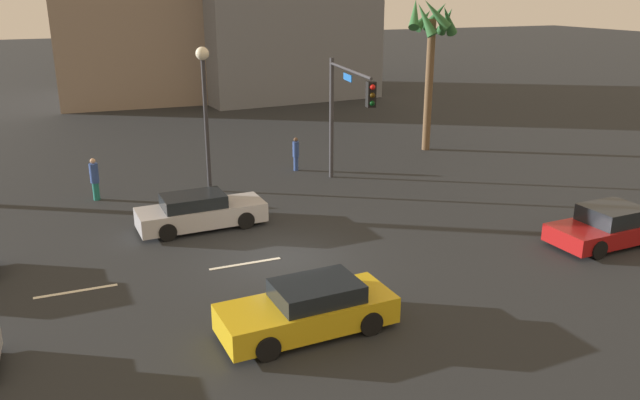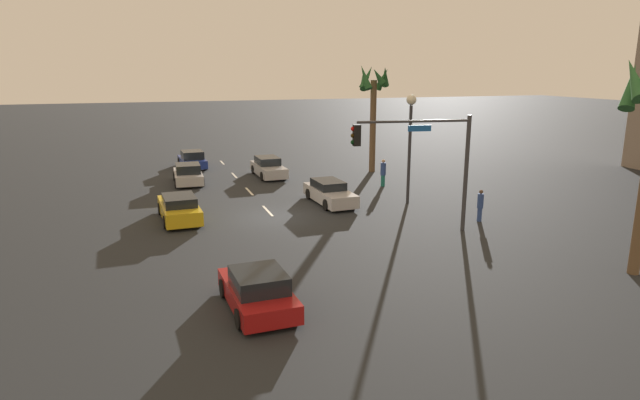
{
  "view_description": "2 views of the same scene",
  "coord_description": "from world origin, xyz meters",
  "px_view_note": "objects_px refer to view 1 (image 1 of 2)",
  "views": [
    {
      "loc": [
        -6.28,
        -18.31,
        8.43
      ],
      "look_at": [
        1.98,
        1.58,
        1.28
      ],
      "focal_mm": 35.65,
      "sensor_mm": 36.0,
      "label": 1
    },
    {
      "loc": [
        26.92,
        -6.37,
        7.58
      ],
      "look_at": [
        2.18,
        1.88,
        1.28
      ],
      "focal_mm": 30.37,
      "sensor_mm": 36.0,
      "label": 2
    }
  ],
  "objects_px": {
    "car_4": "(200,212)",
    "traffic_signal": "(345,104)",
    "pedestrian_1": "(95,178)",
    "palm_tree_0": "(432,35)",
    "car_0": "(309,309)",
    "pedestrian_0": "(296,153)",
    "streetlamp": "(205,92)",
    "car_3": "(607,227)"
  },
  "relations": [
    {
      "from": "car_3",
      "to": "pedestrian_1",
      "type": "distance_m",
      "value": 19.98
    },
    {
      "from": "streetlamp",
      "to": "pedestrian_1",
      "type": "distance_m",
      "value": 5.83
    },
    {
      "from": "car_4",
      "to": "palm_tree_0",
      "type": "height_order",
      "value": "palm_tree_0"
    },
    {
      "from": "traffic_signal",
      "to": "streetlamp",
      "type": "xyz_separation_m",
      "value": [
        -5.53,
        2.08,
        0.52
      ]
    },
    {
      "from": "palm_tree_0",
      "to": "car_3",
      "type": "bearing_deg",
      "value": -95.79
    },
    {
      "from": "car_0",
      "to": "pedestrian_1",
      "type": "distance_m",
      "value": 14.16
    },
    {
      "from": "streetlamp",
      "to": "palm_tree_0",
      "type": "bearing_deg",
      "value": 12.75
    },
    {
      "from": "car_4",
      "to": "pedestrian_0",
      "type": "xyz_separation_m",
      "value": [
        6.04,
        6.02,
        0.25
      ]
    },
    {
      "from": "pedestrian_1",
      "to": "car_0",
      "type": "bearing_deg",
      "value": -72.4
    },
    {
      "from": "car_0",
      "to": "streetlamp",
      "type": "height_order",
      "value": "streetlamp"
    },
    {
      "from": "car_3",
      "to": "palm_tree_0",
      "type": "height_order",
      "value": "palm_tree_0"
    },
    {
      "from": "car_3",
      "to": "pedestrian_0",
      "type": "height_order",
      "value": "pedestrian_0"
    },
    {
      "from": "traffic_signal",
      "to": "streetlamp",
      "type": "relative_size",
      "value": 0.92
    },
    {
      "from": "streetlamp",
      "to": "palm_tree_0",
      "type": "height_order",
      "value": "palm_tree_0"
    },
    {
      "from": "traffic_signal",
      "to": "pedestrian_0",
      "type": "xyz_separation_m",
      "value": [
        -0.85,
        3.76,
        -2.96
      ]
    },
    {
      "from": "car_0",
      "to": "streetlamp",
      "type": "xyz_separation_m",
      "value": [
        0.42,
        12.89,
        3.72
      ]
    },
    {
      "from": "car_4",
      "to": "streetlamp",
      "type": "bearing_deg",
      "value": 72.51
    },
    {
      "from": "pedestrian_0",
      "to": "palm_tree_0",
      "type": "bearing_deg",
      "value": 8.5
    },
    {
      "from": "car_4",
      "to": "car_0",
      "type": "bearing_deg",
      "value": -83.66
    },
    {
      "from": "streetlamp",
      "to": "pedestrian_1",
      "type": "bearing_deg",
      "value": 172.7
    },
    {
      "from": "traffic_signal",
      "to": "pedestrian_1",
      "type": "distance_m",
      "value": 10.96
    },
    {
      "from": "pedestrian_0",
      "to": "palm_tree_0",
      "type": "relative_size",
      "value": 0.2
    },
    {
      "from": "pedestrian_1",
      "to": "palm_tree_0",
      "type": "height_order",
      "value": "palm_tree_0"
    },
    {
      "from": "car_0",
      "to": "car_4",
      "type": "relative_size",
      "value": 0.98
    },
    {
      "from": "car_4",
      "to": "traffic_signal",
      "type": "bearing_deg",
      "value": 18.15
    },
    {
      "from": "car_4",
      "to": "pedestrian_1",
      "type": "relative_size",
      "value": 2.61
    },
    {
      "from": "pedestrian_1",
      "to": "streetlamp",
      "type": "bearing_deg",
      "value": -7.3
    },
    {
      "from": "car_4",
      "to": "traffic_signal",
      "type": "height_order",
      "value": "traffic_signal"
    },
    {
      "from": "pedestrian_0",
      "to": "pedestrian_1",
      "type": "height_order",
      "value": "pedestrian_1"
    },
    {
      "from": "pedestrian_1",
      "to": "car_4",
      "type": "bearing_deg",
      "value": -56.04
    },
    {
      "from": "car_0",
      "to": "pedestrian_0",
      "type": "relative_size",
      "value": 2.81
    },
    {
      "from": "streetlamp",
      "to": "pedestrian_0",
      "type": "height_order",
      "value": "streetlamp"
    },
    {
      "from": "car_4",
      "to": "pedestrian_1",
      "type": "bearing_deg",
      "value": 123.96
    },
    {
      "from": "car_3",
      "to": "traffic_signal",
      "type": "bearing_deg",
      "value": 122.29
    },
    {
      "from": "car_4",
      "to": "palm_tree_0",
      "type": "relative_size",
      "value": 0.58
    },
    {
      "from": "car_4",
      "to": "pedestrian_0",
      "type": "distance_m",
      "value": 8.53
    },
    {
      "from": "palm_tree_0",
      "to": "pedestrian_1",
      "type": "bearing_deg",
      "value": -172.54
    },
    {
      "from": "car_0",
      "to": "palm_tree_0",
      "type": "distance_m",
      "value": 21.31
    },
    {
      "from": "car_0",
      "to": "car_3",
      "type": "height_order",
      "value": "car_3"
    },
    {
      "from": "streetlamp",
      "to": "palm_tree_0",
      "type": "relative_size",
      "value": 0.76
    },
    {
      "from": "traffic_signal",
      "to": "pedestrian_1",
      "type": "height_order",
      "value": "traffic_signal"
    },
    {
      "from": "car_0",
      "to": "car_3",
      "type": "distance_m",
      "value": 11.87
    }
  ]
}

